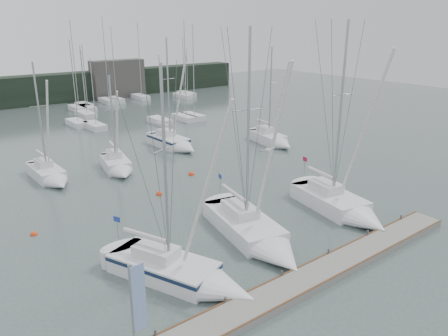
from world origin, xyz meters
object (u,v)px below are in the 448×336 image
at_px(sailboat_near_center, 259,238).
at_px(buoy_a, 159,195).
at_px(sailboat_mid_d, 175,143).
at_px(sailboat_near_right, 346,209).
at_px(sailboat_mid_b, 51,176).
at_px(buoy_b, 191,175).
at_px(dock_banner, 137,304).
at_px(sailboat_mid_e, 274,140).
at_px(sailboat_near_left, 188,276).
at_px(buoy_c, 34,235).
at_px(sailboat_mid_c, 118,167).

bearing_deg(sailboat_near_center, buoy_a, 105.88).
bearing_deg(sailboat_mid_d, sailboat_near_right, -91.51).
bearing_deg(sailboat_near_right, buoy_a, 136.72).
bearing_deg(sailboat_near_right, sailboat_mid_b, 136.35).
relative_size(sailboat_near_center, buoy_b, 24.29).
relative_size(sailboat_near_right, dock_banner, 3.32).
height_order(sailboat_mid_b, sailboat_mid_e, sailboat_mid_e).
bearing_deg(sailboat_near_right, sailboat_mid_e, 72.11).
height_order(sailboat_near_left, sailboat_mid_d, sailboat_mid_d).
bearing_deg(sailboat_near_left, sailboat_mid_e, 14.62).
distance_m(sailboat_near_left, sailboat_mid_b, 21.37).
bearing_deg(sailboat_mid_d, sailboat_mid_b, -173.08).
relative_size(sailboat_near_left, buoy_b, 21.34).
bearing_deg(buoy_b, sailboat_near_center, -106.36).
bearing_deg(buoy_a, buoy_b, 26.90).
xyz_separation_m(sailboat_mid_d, buoy_b, (-3.58, -8.67, -0.60)).
xyz_separation_m(sailboat_near_left, buoy_a, (5.34, 12.62, -0.55)).
bearing_deg(dock_banner, sailboat_mid_b, 79.82).
bearing_deg(buoy_c, sailboat_mid_b, 66.68).
height_order(sailboat_mid_b, dock_banner, sailboat_mid_b).
bearing_deg(sailboat_mid_e, sailboat_mid_b, -178.11).
relative_size(sailboat_mid_c, buoy_b, 16.33).
bearing_deg(sailboat_near_center, sailboat_mid_b, 120.84).
relative_size(sailboat_mid_d, buoy_c, 27.08).
xyz_separation_m(sailboat_mid_b, buoy_c, (-4.27, -9.90, -0.51)).
bearing_deg(dock_banner, sailboat_near_left, 36.85).
height_order(sailboat_near_center, sailboat_mid_e, sailboat_near_center).
distance_m(sailboat_near_center, buoy_b, 14.79).
bearing_deg(sailboat_near_center, sailboat_mid_c, 105.12).
bearing_deg(sailboat_mid_c, buoy_b, -31.07).
bearing_deg(dock_banner, sailboat_mid_e, 36.24).
relative_size(sailboat_near_left, sailboat_mid_b, 1.14).
distance_m(sailboat_near_left, buoy_a, 13.71).
distance_m(sailboat_mid_b, sailboat_mid_e, 24.93).
height_order(sailboat_near_left, buoy_b, sailboat_near_left).
relative_size(sailboat_mid_b, buoy_b, 18.73).
xyz_separation_m(sailboat_mid_e, dock_banner, (-28.81, -21.85, 2.52)).
xyz_separation_m(sailboat_mid_d, sailboat_mid_e, (10.01, -5.77, -0.04)).
bearing_deg(sailboat_mid_e, sailboat_mid_c, -176.38).
bearing_deg(sailboat_mid_b, sailboat_near_right, -55.46).
height_order(sailboat_near_center, sailboat_mid_b, sailboat_near_center).
xyz_separation_m(sailboat_near_right, sailboat_mid_c, (-9.19, 19.63, -0.03)).
distance_m(sailboat_mid_c, buoy_a, 7.39).
relative_size(sailboat_near_left, buoy_a, 23.29).
bearing_deg(sailboat_mid_d, sailboat_near_center, -111.24).
height_order(sailboat_mid_c, sailboat_mid_d, sailboat_mid_d).
height_order(buoy_a, dock_banner, dock_banner).
bearing_deg(buoy_a, sailboat_near_left, -112.92).
bearing_deg(sailboat_near_right, sailboat_mid_c, 125.70).
height_order(sailboat_mid_c, buoy_b, sailboat_mid_c).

